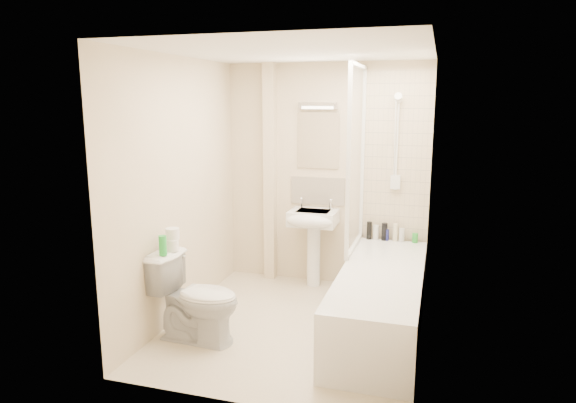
% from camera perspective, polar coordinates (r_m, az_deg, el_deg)
% --- Properties ---
extents(floor, '(2.50, 2.50, 0.00)m').
position_cam_1_polar(floor, '(4.77, 0.69, -13.71)').
color(floor, beige).
rests_on(floor, ground).
extents(wall_back, '(2.20, 0.02, 2.40)m').
position_cam_1_polar(wall_back, '(5.60, 4.22, 2.88)').
color(wall_back, beige).
rests_on(wall_back, ground).
extents(wall_left, '(0.02, 2.50, 2.40)m').
position_cam_1_polar(wall_left, '(4.81, -11.98, 1.28)').
color(wall_left, beige).
rests_on(wall_left, ground).
extents(wall_right, '(0.02, 2.50, 2.40)m').
position_cam_1_polar(wall_right, '(4.24, 15.17, -0.22)').
color(wall_right, beige).
rests_on(wall_right, ground).
extents(ceiling, '(2.20, 2.50, 0.02)m').
position_cam_1_polar(ceiling, '(4.34, 0.76, 16.36)').
color(ceiling, white).
rests_on(ceiling, wall_back).
extents(tile_back, '(0.70, 0.01, 1.75)m').
position_cam_1_polar(tile_back, '(5.45, 11.99, 4.82)').
color(tile_back, beige).
rests_on(tile_back, wall_back).
extents(tile_right, '(0.01, 2.10, 1.75)m').
position_cam_1_polar(tile_right, '(4.35, 15.22, 3.07)').
color(tile_right, beige).
rests_on(tile_right, wall_right).
extents(pipe_boxing, '(0.12, 0.12, 2.40)m').
position_cam_1_polar(pipe_boxing, '(5.70, -2.01, 3.06)').
color(pipe_boxing, beige).
rests_on(pipe_boxing, ground).
extents(splashback, '(0.60, 0.02, 0.30)m').
position_cam_1_polar(splashback, '(5.63, 3.32, 1.19)').
color(splashback, beige).
rests_on(splashback, wall_back).
extents(mirror, '(0.46, 0.01, 0.60)m').
position_cam_1_polar(mirror, '(5.56, 3.38, 6.78)').
color(mirror, white).
rests_on(mirror, wall_back).
extents(strip_light, '(0.42, 0.07, 0.07)m').
position_cam_1_polar(strip_light, '(5.52, 3.37, 10.59)').
color(strip_light, silver).
rests_on(strip_light, wall_back).
extents(bathtub, '(0.70, 2.10, 0.55)m').
position_cam_1_polar(bathtub, '(4.66, 10.26, -10.67)').
color(bathtub, white).
rests_on(bathtub, ground).
extents(shower_screen, '(0.04, 0.92, 1.80)m').
position_cam_1_polar(shower_screen, '(5.05, 7.61, 4.75)').
color(shower_screen, white).
rests_on(shower_screen, bathtub).
extents(shower_fixture, '(0.10, 0.16, 0.99)m').
position_cam_1_polar(shower_fixture, '(5.39, 11.98, 6.04)').
color(shower_fixture, white).
rests_on(shower_fixture, wall_back).
extents(pedestal_sink, '(0.50, 0.47, 0.97)m').
position_cam_1_polar(pedestal_sink, '(5.49, 2.73, -2.83)').
color(pedestal_sink, white).
rests_on(pedestal_sink, ground).
extents(bottle_black_a, '(0.05, 0.05, 0.19)m').
position_cam_1_polar(bottle_black_a, '(5.54, 9.01, -3.20)').
color(bottle_black_a, black).
rests_on(bottle_black_a, bathtub).
extents(bottle_white_a, '(0.06, 0.06, 0.16)m').
position_cam_1_polar(bottle_white_a, '(5.53, 9.74, -3.40)').
color(bottle_white_a, silver).
rests_on(bottle_white_a, bathtub).
extents(bottle_black_b, '(0.06, 0.06, 0.19)m').
position_cam_1_polar(bottle_black_b, '(5.52, 10.67, -3.32)').
color(bottle_black_b, black).
rests_on(bottle_black_b, bathtub).
extents(bottle_blue, '(0.04, 0.04, 0.12)m').
position_cam_1_polar(bottle_blue, '(5.53, 10.91, -3.66)').
color(bottle_blue, navy).
rests_on(bottle_blue, bathtub).
extents(bottle_cream, '(0.05, 0.05, 0.19)m').
position_cam_1_polar(bottle_cream, '(5.51, 11.83, -3.39)').
color(bottle_cream, beige).
rests_on(bottle_cream, bathtub).
extents(bottle_white_b, '(0.06, 0.06, 0.14)m').
position_cam_1_polar(bottle_white_b, '(5.51, 12.53, -3.65)').
color(bottle_white_b, silver).
rests_on(bottle_white_b, bathtub).
extents(bottle_green, '(0.06, 0.06, 0.10)m').
position_cam_1_polar(bottle_green, '(5.51, 13.93, -3.95)').
color(bottle_green, green).
rests_on(bottle_green, bathtub).
extents(toilet, '(0.51, 0.79, 0.75)m').
position_cam_1_polar(toilet, '(4.46, -10.12, -10.47)').
color(toilet, white).
rests_on(toilet, ground).
extents(toilet_roll_lower, '(0.11, 0.11, 0.10)m').
position_cam_1_polar(toilet_roll_lower, '(4.47, -12.72, -4.75)').
color(toilet_roll_lower, white).
rests_on(toilet_roll_lower, toilet).
extents(toilet_roll_upper, '(0.12, 0.12, 0.09)m').
position_cam_1_polar(toilet_roll_upper, '(4.46, -12.71, -3.51)').
color(toilet_roll_upper, white).
rests_on(toilet_roll_upper, toilet_roll_lower).
extents(green_bottle, '(0.06, 0.06, 0.17)m').
position_cam_1_polar(green_bottle, '(4.35, -13.75, -4.77)').
color(green_bottle, green).
rests_on(green_bottle, toilet).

